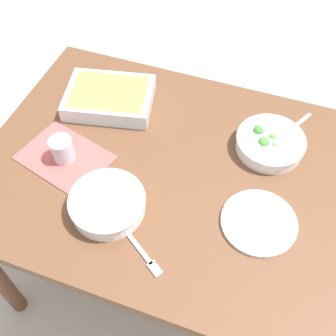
% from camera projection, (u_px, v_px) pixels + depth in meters
% --- Properties ---
extents(ground_plane, '(6.00, 6.00, 0.00)m').
position_uv_depth(ground_plane, '(168.00, 265.00, 1.91)').
color(ground_plane, '#B2A899').
extents(dining_table, '(1.20, 0.90, 0.74)m').
position_uv_depth(dining_table, '(168.00, 184.00, 1.39)').
color(dining_table, brown).
rests_on(dining_table, ground_plane).
extents(placemat, '(0.32, 0.27, 0.00)m').
position_uv_depth(placemat, '(65.00, 158.00, 1.34)').
color(placemat, '#B24C47').
rests_on(placemat, dining_table).
extents(stew_bowl, '(0.23, 0.23, 0.06)m').
position_uv_depth(stew_bowl, '(107.00, 203.00, 1.20)').
color(stew_bowl, white).
rests_on(stew_bowl, dining_table).
extents(broccoli_bowl, '(0.22, 0.22, 0.07)m').
position_uv_depth(broccoli_bowl, '(270.00, 143.00, 1.34)').
color(broccoli_bowl, white).
rests_on(broccoli_bowl, dining_table).
extents(baking_dish, '(0.34, 0.28, 0.06)m').
position_uv_depth(baking_dish, '(109.00, 97.00, 1.47)').
color(baking_dish, silver).
rests_on(baking_dish, dining_table).
extents(drink_cup, '(0.07, 0.07, 0.08)m').
position_uv_depth(drink_cup, '(63.00, 150.00, 1.31)').
color(drink_cup, '#B2BCC6').
rests_on(drink_cup, dining_table).
extents(side_plate, '(0.22, 0.22, 0.01)m').
position_uv_depth(side_plate, '(259.00, 222.00, 1.19)').
color(side_plate, white).
rests_on(side_plate, dining_table).
extents(spoon_by_stew, '(0.04, 0.18, 0.01)m').
position_uv_depth(spoon_by_stew, '(116.00, 197.00, 1.25)').
color(spoon_by_stew, silver).
rests_on(spoon_by_stew, dining_table).
extents(spoon_by_broccoli, '(0.10, 0.16, 0.01)m').
position_uv_depth(spoon_by_broccoli, '(290.00, 130.00, 1.41)').
color(spoon_by_broccoli, silver).
rests_on(spoon_by_broccoli, dining_table).
extents(fork_on_table, '(0.16, 0.11, 0.01)m').
position_uv_depth(fork_on_table, '(144.00, 254.00, 1.14)').
color(fork_on_table, silver).
rests_on(fork_on_table, dining_table).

